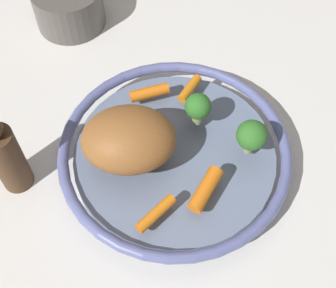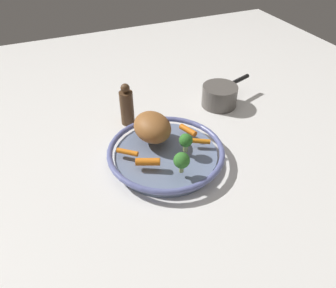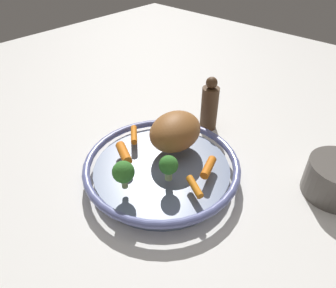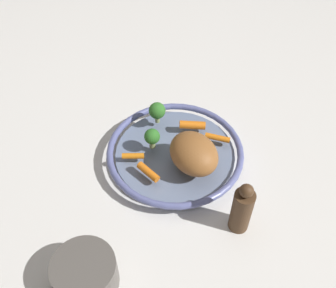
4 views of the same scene
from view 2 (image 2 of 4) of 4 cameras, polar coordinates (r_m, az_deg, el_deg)
name	(u,v)px [view 2 (image 2 of 4)]	position (r m, az deg, el deg)	size (l,w,h in m)	color
ground_plane	(166,160)	(1.00, -0.36, -2.85)	(2.32, 2.32, 0.00)	silver
serving_bowl	(166,154)	(0.99, -0.36, -1.76)	(0.35, 0.35, 0.05)	slate
roast_chicken_piece	(152,127)	(0.99, -2.74, 2.96)	(0.13, 0.11, 0.08)	#955C2D
baby_carrot_near_rim	(201,141)	(0.99, 5.79, 0.50)	(0.01, 0.01, 0.05)	orange
baby_carrot_right	(148,162)	(0.91, -3.52, -3.11)	(0.02, 0.02, 0.07)	orange
baby_carrot_back	(188,130)	(1.03, 3.49, 2.41)	(0.02, 0.02, 0.06)	orange
baby_carrot_left	(127,152)	(0.96, -7.06, -1.41)	(0.02, 0.02, 0.06)	orange
broccoli_floret_small	(181,161)	(0.87, 2.22, -2.96)	(0.04, 0.04, 0.06)	#98A966
broccoli_floret_edge	(186,141)	(0.94, 3.11, 0.55)	(0.04, 0.04, 0.06)	#97AA66
pepper_mill	(127,106)	(1.13, -7.17, 6.54)	(0.05, 0.05, 0.15)	#4C331E
saucepan	(220,96)	(1.25, 8.98, 8.31)	(0.22, 0.13, 0.08)	#56514C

